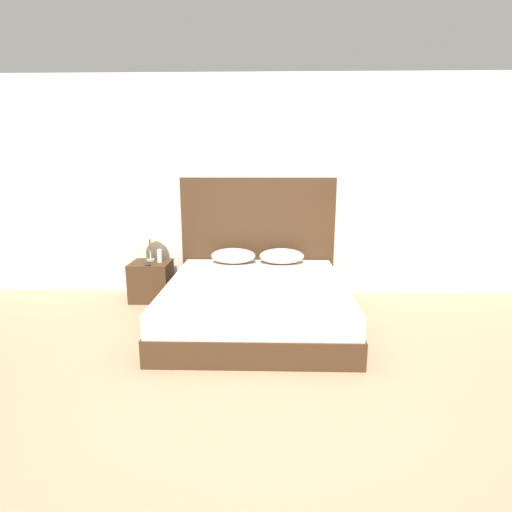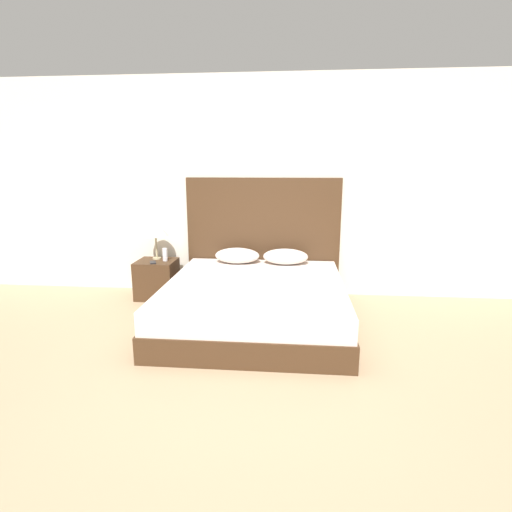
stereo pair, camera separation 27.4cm
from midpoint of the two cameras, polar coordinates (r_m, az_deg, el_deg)
ground_plane at (r=3.21m, az=1.54°, el=-17.71°), size 16.00×16.00×0.00m
wall_back at (r=5.06m, az=3.39°, el=9.64°), size 10.00×0.06×2.70m
bed at (r=4.19m, az=1.75°, el=-6.74°), size 1.84×2.01×0.46m
headboard at (r=5.06m, az=2.53°, el=2.70°), size 1.93×0.05×1.48m
pillow_left at (r=4.88m, az=-1.10°, el=0.05°), size 0.54×0.33×0.19m
pillow_right at (r=4.85m, az=5.85°, el=-0.09°), size 0.54×0.33×0.19m
phone_on_bed at (r=4.29m, az=7.57°, el=-3.07°), size 0.10×0.16×0.01m
nightstand at (r=5.13m, az=-12.48°, el=-3.23°), size 0.47×0.44×0.47m
table_lamp at (r=5.09m, az=-12.71°, el=3.85°), size 0.31×0.31×0.49m
phone_on_nightstand at (r=4.97m, az=-13.00°, el=-0.90°), size 0.12×0.17×0.01m
toiletry_bottle at (r=5.02m, az=-11.37°, el=0.19°), size 0.06×0.06×0.16m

